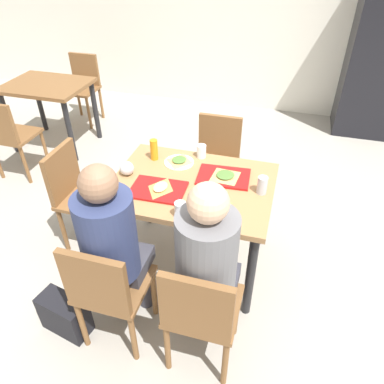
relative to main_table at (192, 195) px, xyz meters
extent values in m
cube|color=#9E998E|center=(0.00, 0.00, -0.66)|extent=(10.00, 10.00, 0.02)
cube|color=silver|center=(0.00, 3.20, 0.75)|extent=(10.00, 0.10, 2.80)
cube|color=#9E7247|center=(0.00, 0.00, 0.08)|extent=(1.11, 0.83, 0.04)
cylinder|color=black|center=(-0.49, -0.36, -0.29)|extent=(0.06, 0.06, 0.71)
cylinder|color=black|center=(0.49, -0.36, -0.29)|extent=(0.06, 0.06, 0.71)
cylinder|color=black|center=(-0.49, 0.36, -0.29)|extent=(0.06, 0.06, 0.71)
cylinder|color=black|center=(0.49, 0.36, -0.29)|extent=(0.06, 0.06, 0.71)
cube|color=brown|center=(-0.28, -0.72, -0.21)|extent=(0.40, 0.40, 0.03)
cube|color=brown|center=(-0.28, -0.90, 0.01)|extent=(0.38, 0.04, 0.40)
cylinder|color=brown|center=(-0.45, -0.55, -0.44)|extent=(0.04, 0.04, 0.43)
cylinder|color=brown|center=(-0.11, -0.55, -0.44)|extent=(0.04, 0.04, 0.43)
cylinder|color=brown|center=(-0.45, -0.89, -0.44)|extent=(0.04, 0.04, 0.43)
cylinder|color=brown|center=(-0.11, -0.89, -0.44)|extent=(0.04, 0.04, 0.43)
cube|color=brown|center=(0.28, -0.72, -0.21)|extent=(0.40, 0.40, 0.03)
cube|color=brown|center=(0.28, -0.90, 0.01)|extent=(0.38, 0.04, 0.40)
cylinder|color=brown|center=(0.11, -0.55, -0.44)|extent=(0.04, 0.04, 0.43)
cylinder|color=brown|center=(0.45, -0.55, -0.44)|extent=(0.04, 0.04, 0.43)
cylinder|color=brown|center=(0.11, -0.89, -0.44)|extent=(0.04, 0.04, 0.43)
cylinder|color=brown|center=(0.45, -0.89, -0.44)|extent=(0.04, 0.04, 0.43)
cube|color=brown|center=(0.00, 0.72, -0.21)|extent=(0.40, 0.40, 0.03)
cube|color=brown|center=(0.00, 0.90, 0.01)|extent=(0.38, 0.04, 0.40)
cylinder|color=brown|center=(0.17, 0.55, -0.44)|extent=(0.04, 0.04, 0.43)
cylinder|color=brown|center=(-0.17, 0.55, -0.44)|extent=(0.04, 0.04, 0.43)
cylinder|color=brown|center=(0.17, 0.89, -0.44)|extent=(0.04, 0.04, 0.43)
cylinder|color=brown|center=(-0.17, 0.89, -0.44)|extent=(0.04, 0.04, 0.43)
cube|color=brown|center=(-0.85, 0.00, -0.21)|extent=(0.40, 0.40, 0.03)
cube|color=brown|center=(-1.03, 0.00, 0.01)|extent=(0.04, 0.38, 0.40)
cylinder|color=brown|center=(-0.68, 0.17, -0.44)|extent=(0.04, 0.04, 0.43)
cylinder|color=brown|center=(-0.68, -0.17, -0.44)|extent=(0.04, 0.04, 0.43)
cylinder|color=brown|center=(-1.02, 0.17, -0.44)|extent=(0.04, 0.04, 0.43)
cylinder|color=brown|center=(-1.02, -0.17, -0.44)|extent=(0.04, 0.04, 0.43)
cylinder|color=#383842|center=(-0.36, -0.49, -0.42)|extent=(0.10, 0.10, 0.46)
cylinder|color=#383842|center=(-0.20, -0.49, -0.42)|extent=(0.10, 0.10, 0.46)
cube|color=#383842|center=(-0.28, -0.59, -0.14)|extent=(0.32, 0.28, 0.10)
cylinder|color=navy|center=(-0.28, -0.70, 0.17)|extent=(0.32, 0.32, 0.52)
sphere|color=#8C664C|center=(-0.28, -0.70, 0.52)|extent=(0.20, 0.20, 0.20)
cylinder|color=#383842|center=(0.20, -0.49, -0.42)|extent=(0.10, 0.10, 0.46)
cylinder|color=#383842|center=(0.36, -0.49, -0.42)|extent=(0.10, 0.10, 0.46)
cube|color=#383842|center=(0.28, -0.59, -0.14)|extent=(0.32, 0.28, 0.10)
cylinder|color=slate|center=(0.28, -0.70, 0.17)|extent=(0.32, 0.32, 0.52)
sphere|color=#DBAD89|center=(0.28, -0.70, 0.52)|extent=(0.20, 0.20, 0.20)
cube|color=#B21414|center=(-0.19, -0.15, 0.11)|extent=(0.37, 0.27, 0.02)
cube|color=#B21414|center=(0.19, 0.12, 0.11)|extent=(0.38, 0.29, 0.02)
cylinder|color=white|center=(-0.17, 0.23, 0.11)|extent=(0.22, 0.22, 0.01)
cylinder|color=white|center=(0.17, -0.23, 0.11)|extent=(0.22, 0.22, 0.01)
pyramid|color=#C68C47|center=(-0.18, -0.14, 0.12)|extent=(0.14, 0.19, 0.01)
ellipsoid|color=#D8C67F|center=(-0.18, -0.14, 0.13)|extent=(0.10, 0.13, 0.01)
pyramid|color=#DBAD60|center=(0.21, 0.12, 0.12)|extent=(0.25, 0.25, 0.01)
ellipsoid|color=#4C7233|center=(0.21, 0.12, 0.13)|extent=(0.18, 0.18, 0.01)
pyramid|color=#DBAD60|center=(-0.17, 0.23, 0.12)|extent=(0.15, 0.17, 0.01)
ellipsoid|color=#4C7233|center=(-0.17, 0.23, 0.13)|extent=(0.11, 0.12, 0.01)
pyramid|color=#C68C47|center=(0.18, -0.24, 0.12)|extent=(0.29, 0.27, 0.01)
ellipsoid|color=#B74723|center=(0.18, -0.24, 0.13)|extent=(0.20, 0.19, 0.01)
cylinder|color=white|center=(-0.03, 0.35, 0.15)|extent=(0.07, 0.07, 0.10)
cylinder|color=white|center=(0.03, -0.35, 0.15)|extent=(0.07, 0.07, 0.10)
cylinder|color=#B7BCC6|center=(0.47, 0.02, 0.16)|extent=(0.07, 0.07, 0.12)
cylinder|color=orange|center=(-0.36, 0.23, 0.18)|extent=(0.06, 0.06, 0.16)
sphere|color=silver|center=(-0.47, -0.02, 0.15)|extent=(0.10, 0.10, 0.10)
cube|color=black|center=(-0.63, -0.82, -0.51)|extent=(0.35, 0.22, 0.28)
cube|color=black|center=(1.47, 2.85, 0.30)|extent=(0.70, 0.60, 1.90)
cube|color=brown|center=(-2.09, 1.40, 0.08)|extent=(0.90, 0.70, 0.04)
cylinder|color=black|center=(-2.48, 1.11, -0.29)|extent=(0.06, 0.06, 0.71)
cylinder|color=black|center=(-1.70, 1.11, -0.29)|extent=(0.06, 0.06, 0.71)
cylinder|color=black|center=(-2.48, 1.69, -0.29)|extent=(0.06, 0.06, 0.71)
cylinder|color=black|center=(-1.70, 1.69, -0.29)|extent=(0.06, 0.06, 0.71)
cube|color=brown|center=(-2.09, 0.75, -0.21)|extent=(0.40, 0.40, 0.03)
cylinder|color=brown|center=(-2.26, 0.92, -0.44)|extent=(0.04, 0.04, 0.43)
cylinder|color=brown|center=(-1.92, 0.92, -0.44)|extent=(0.04, 0.04, 0.43)
cylinder|color=brown|center=(-1.92, 0.58, -0.44)|extent=(0.04, 0.04, 0.43)
cube|color=brown|center=(-2.09, 2.05, -0.21)|extent=(0.40, 0.40, 0.03)
cube|color=brown|center=(-2.09, 2.23, 0.01)|extent=(0.38, 0.04, 0.40)
cylinder|color=brown|center=(-1.92, 1.88, -0.44)|extent=(0.04, 0.04, 0.43)
cylinder|color=brown|center=(-2.26, 1.88, -0.44)|extent=(0.04, 0.04, 0.43)
cylinder|color=brown|center=(-1.92, 2.22, -0.44)|extent=(0.04, 0.04, 0.43)
cylinder|color=brown|center=(-2.26, 2.22, -0.44)|extent=(0.04, 0.04, 0.43)
camera|label=1|loc=(0.56, -1.96, 1.54)|focal=34.14mm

